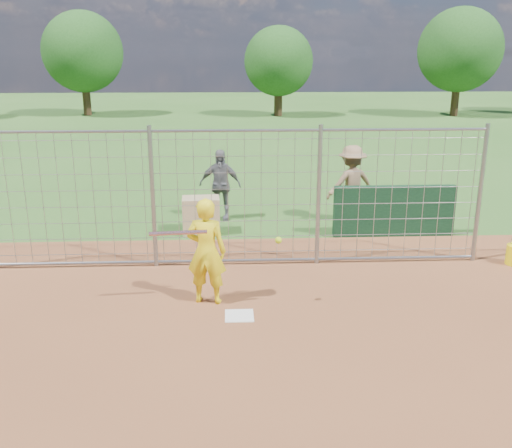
{
  "coord_description": "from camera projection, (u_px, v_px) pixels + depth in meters",
  "views": [
    {
      "loc": [
        -0.13,
        -8.01,
        3.81
      ],
      "look_at": [
        0.3,
        0.8,
        1.15
      ],
      "focal_mm": 40.0,
      "sensor_mm": 36.0,
      "label": 1
    }
  ],
  "objects": [
    {
      "name": "bystander_b",
      "position": [
        220.0,
        185.0,
        13.35
      ],
      "size": [
        1.04,
        0.57,
        1.68
      ],
      "primitive_type": "imported",
      "rotation": [
        0.0,
        0.0,
        -0.17
      ],
      "color": "slate",
      "rests_on": "ground"
    },
    {
      "name": "infield_dirt",
      "position": [
        245.0,
        436.0,
        5.9
      ],
      "size": [
        18.0,
        18.0,
        0.0
      ],
      "primitive_type": "plane",
      "color": "brown",
      "rests_on": "ground"
    },
    {
      "name": "batter",
      "position": [
        206.0,
        251.0,
        8.83
      ],
      "size": [
        0.68,
        0.51,
        1.7
      ],
      "primitive_type": "imported",
      "rotation": [
        0.0,
        0.0,
        2.96
      ],
      "color": "yellow",
      "rests_on": "ground"
    },
    {
      "name": "tree_line",
      "position": [
        281.0,
        54.0,
        34.74
      ],
      "size": [
        44.66,
        6.72,
        6.48
      ],
      "color": "#3F2B19",
      "rests_on": "ground"
    },
    {
      "name": "ground",
      "position": [
        239.0,
        311.0,
        8.77
      ],
      "size": [
        100.0,
        100.0,
        0.0
      ],
      "primitive_type": "plane",
      "color": "#2D591E",
      "rests_on": "ground"
    },
    {
      "name": "backstop_fence",
      "position": [
        236.0,
        199.0,
        10.32
      ],
      "size": [
        9.08,
        0.08,
        2.6
      ],
      "color": "gray",
      "rests_on": "ground"
    },
    {
      "name": "dugout_wall",
      "position": [
        394.0,
        211.0,
        12.21
      ],
      "size": [
        2.6,
        0.2,
        1.1
      ],
      "primitive_type": "cube",
      "color": "#11381E",
      "rests_on": "ground"
    },
    {
      "name": "equipment_bin",
      "position": [
        201.0,
        215.0,
        12.44
      ],
      "size": [
        0.83,
        0.59,
        0.8
      ],
      "primitive_type": "cube",
      "rotation": [
        0.0,
        0.0,
        0.05
      ],
      "color": "tan",
      "rests_on": "ground"
    },
    {
      "name": "home_plate",
      "position": [
        239.0,
        316.0,
        8.57
      ],
      "size": [
        0.43,
        0.43,
        0.02
      ],
      "primitive_type": "cube",
      "color": "silver",
      "rests_on": "ground"
    },
    {
      "name": "bystander_c",
      "position": [
        351.0,
        184.0,
        13.16
      ],
      "size": [
        1.29,
        0.94,
        1.79
      ],
      "primitive_type": "imported",
      "rotation": [
        0.0,
        0.0,
        3.4
      ],
      "color": "#8C6B4C",
      "rests_on": "ground"
    },
    {
      "name": "equipment_in_play",
      "position": [
        203.0,
        235.0,
        8.49
      ],
      "size": [
        1.98,
        0.14,
        0.23
      ],
      "color": "silver",
      "rests_on": "ground"
    }
  ]
}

